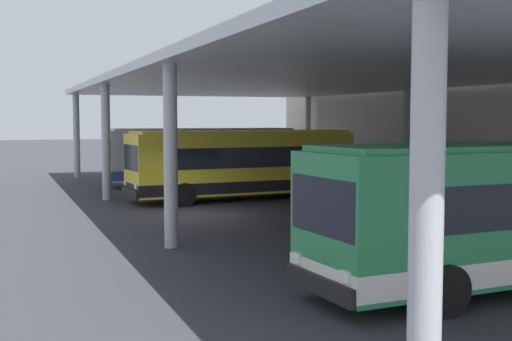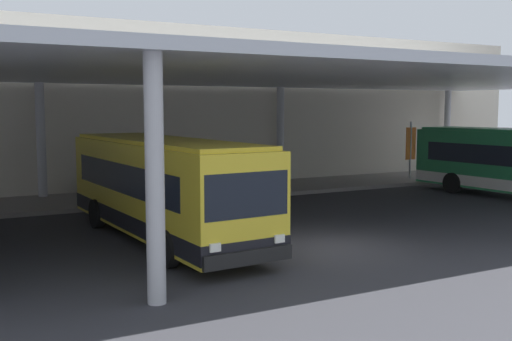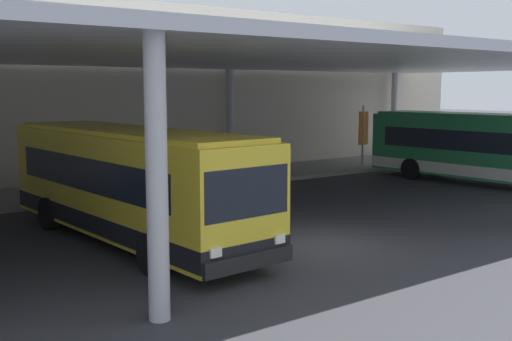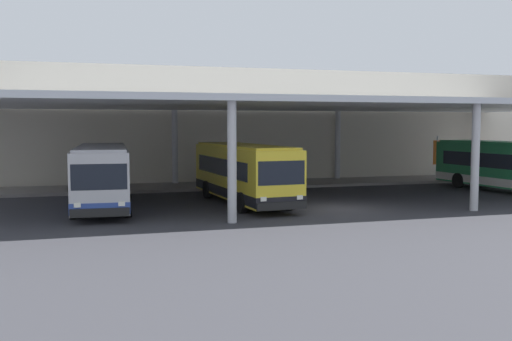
{
  "view_description": "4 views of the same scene",
  "coord_description": "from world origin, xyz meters",
  "views": [
    {
      "loc": [
        24.99,
        -7.08,
        3.7
      ],
      "look_at": [
        -0.63,
        2.71,
        1.6
      ],
      "focal_mm": 47.36,
      "sensor_mm": 36.0,
      "label": 1
    },
    {
      "loc": [
        -9.99,
        -14.22,
        4.1
      ],
      "look_at": [
        -0.53,
        3.67,
        1.98
      ],
      "focal_mm": 41.48,
      "sensor_mm": 36.0,
      "label": 2
    },
    {
      "loc": [
        -11.21,
        -12.4,
        4.26
      ],
      "look_at": [
        1.32,
        4.68,
        1.45
      ],
      "focal_mm": 43.09,
      "sensor_mm": 36.0,
      "label": 3
    },
    {
      "loc": [
        -12.3,
        -26.53,
        4.24
      ],
      "look_at": [
        -3.7,
        2.12,
        1.86
      ],
      "focal_mm": 40.57,
      "sensor_mm": 36.0,
      "label": 4
    }
  ],
  "objects": [
    {
      "name": "platform_kerb",
      "position": [
        0.0,
        11.75,
        0.09
      ],
      "size": [
        42.0,
        4.5,
        0.18
      ],
      "primitive_type": "cube",
      "color": "gray",
      "rests_on": "ground"
    },
    {
      "name": "banner_sign",
      "position": [
        13.13,
        10.94,
        1.98
      ],
      "size": [
        0.7,
        0.12,
        3.2
      ],
      "color": "#B2B2B7",
      "rests_on": "platform_kerb"
    },
    {
      "name": "bus_nearest_bay",
      "position": [
        -11.4,
        3.64,
        1.66
      ],
      "size": [
        3.1,
        10.65,
        3.17
      ],
      "color": "#B7B7BC",
      "rests_on": "ground"
    },
    {
      "name": "bus_middle_bay",
      "position": [
        13.26,
        3.78,
        1.66
      ],
      "size": [
        3.23,
        10.68,
        3.17
      ],
      "color": "#28844C",
      "rests_on": "ground"
    },
    {
      "name": "ground_plane",
      "position": [
        0.0,
        0.0,
        0.0
      ],
      "size": [
        200.0,
        200.0,
        0.0
      ],
      "primitive_type": "plane",
      "color": "#333338"
    },
    {
      "name": "bench_waiting",
      "position": [
        -3.21,
        11.82,
        0.66
      ],
      "size": [
        1.8,
        0.45,
        0.92
      ],
      "color": "#4C515B",
      "rests_on": "platform_kerb"
    },
    {
      "name": "bus_second_bay",
      "position": [
        -4.03,
        3.35,
        1.66
      ],
      "size": [
        3.24,
        10.68,
        3.17
      ],
      "color": "yellow",
      "rests_on": "ground"
    },
    {
      "name": "station_building_facade",
      "position": [
        0.0,
        15.0,
        4.18
      ],
      "size": [
        48.0,
        1.6,
        8.36
      ],
      "primitive_type": "cube",
      "color": "beige",
      "rests_on": "ground"
    },
    {
      "name": "trash_bin",
      "position": [
        -0.26,
        11.53,
        0.68
      ],
      "size": [
        0.52,
        0.52,
        0.98
      ],
      "color": "maroon",
      "rests_on": "platform_kerb"
    },
    {
      "name": "canopy_shelter",
      "position": [
        0.0,
        5.5,
        5.31
      ],
      "size": [
        40.0,
        17.0,
        5.55
      ],
      "color": "silver",
      "rests_on": "ground"
    }
  ]
}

